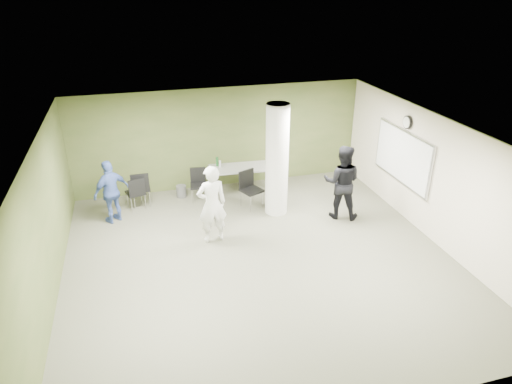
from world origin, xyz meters
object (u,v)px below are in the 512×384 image
object	(u,v)px
folding_table	(240,169)
man_blue	(111,192)
man_black	(342,182)
chair_back_left	(140,186)
woman_white	(212,204)

from	to	relation	value
folding_table	man_blue	distance (m)	3.40
folding_table	man_black	bearing A→B (deg)	-38.83
folding_table	man_blue	bearing A→B (deg)	-164.95
folding_table	chair_back_left	distance (m)	2.66
folding_table	chair_back_left	bearing A→B (deg)	-175.86
man_black	man_blue	xyz separation A→B (m)	(-5.40, 1.25, -0.14)
man_black	man_blue	distance (m)	5.54
woman_white	man_black	world-z (taller)	man_black
folding_table	woman_white	xyz separation A→B (m)	(-1.18, -2.19, 0.16)
woman_white	chair_back_left	bearing A→B (deg)	-61.74
man_black	woman_white	bearing A→B (deg)	32.01
folding_table	man_blue	xyz separation A→B (m)	(-3.33, -0.66, 0.04)
woman_white	man_black	distance (m)	3.26
woman_white	man_blue	distance (m)	2.65
folding_table	man_black	xyz separation A→B (m)	(2.06, -1.91, 0.18)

